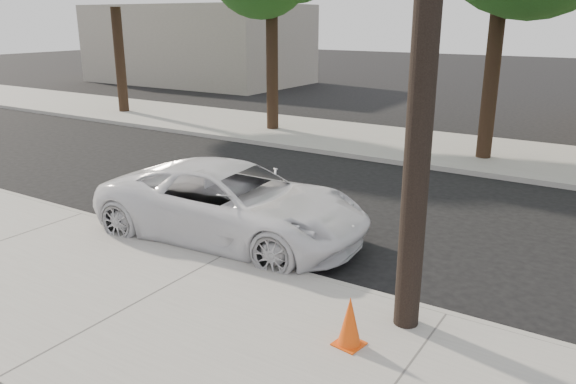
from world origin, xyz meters
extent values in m
plane|color=black|center=(0.00, 0.00, 0.00)|extent=(120.00, 120.00, 0.00)
cube|color=gray|center=(0.00, -4.30, 0.07)|extent=(90.00, 4.40, 0.15)
cube|color=gray|center=(0.00, 8.50, 0.07)|extent=(90.00, 5.00, 0.15)
cube|color=#9E9B93|center=(0.00, -2.10, 0.07)|extent=(90.00, 0.12, 0.16)
cube|color=gray|center=(-20.00, 20.00, 2.50)|extent=(14.00, 8.00, 5.00)
cylinder|color=black|center=(-14.00, 8.00, 2.40)|extent=(0.44, 0.44, 4.50)
cylinder|color=black|center=(-6.00, 8.20, 2.28)|extent=(0.44, 0.44, 4.25)
cylinder|color=black|center=(2.00, 7.80, 2.53)|extent=(0.44, 0.44, 4.75)
imported|color=white|center=(-0.56, -1.24, 0.75)|extent=(5.59, 2.93, 1.50)
cube|color=#E5490C|center=(3.18, -3.61, 0.16)|extent=(0.40, 0.40, 0.02)
cone|color=#E5490C|center=(3.18, -3.61, 0.49)|extent=(0.36, 0.36, 0.69)
camera|label=1|loc=(5.93, -9.39, 4.21)|focal=35.00mm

